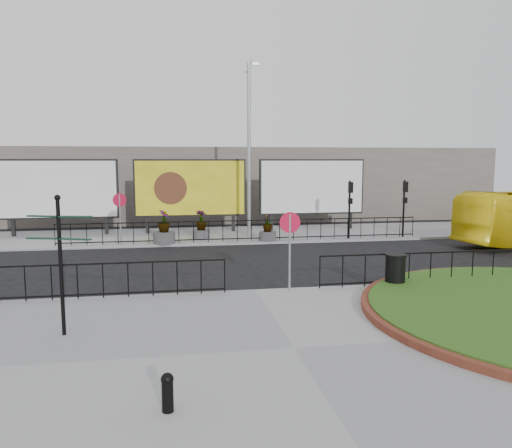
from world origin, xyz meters
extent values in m
plane|color=black|center=(0.00, 0.00, 0.00)|extent=(90.00, 90.00, 0.00)
cube|color=gray|center=(0.00, -5.00, 0.06)|extent=(30.00, 10.00, 0.12)
cube|color=gray|center=(0.00, 12.00, 0.06)|extent=(44.00, 6.00, 0.12)
cylinder|color=gray|center=(-5.00, 9.40, 1.32)|extent=(0.07, 0.07, 2.40)
cylinder|color=#A90B2C|center=(-5.00, 9.40, 2.27)|extent=(0.64, 0.03, 0.64)
cylinder|color=white|center=(-5.00, 9.42, 2.27)|extent=(0.50, 0.03, 0.50)
cylinder|color=gray|center=(1.00, -0.40, 1.32)|extent=(0.07, 0.07, 2.40)
cylinder|color=#A90B2C|center=(1.00, -0.40, 2.27)|extent=(0.64, 0.03, 0.64)
cylinder|color=white|center=(1.00, -0.38, 2.27)|extent=(0.50, 0.03, 0.50)
cube|color=black|center=(-10.90, 13.00, 0.62)|extent=(0.18, 0.18, 1.00)
cube|color=black|center=(-6.10, 13.00, 0.62)|extent=(0.18, 0.18, 1.00)
cube|color=black|center=(-8.50, 13.00, 2.62)|extent=(6.20, 0.25, 3.20)
cube|color=silver|center=(-8.50, 12.84, 2.62)|extent=(6.00, 0.06, 3.00)
cube|color=black|center=(-3.90, 13.00, 0.62)|extent=(0.18, 0.18, 1.00)
cube|color=black|center=(0.90, 13.00, 0.62)|extent=(0.18, 0.18, 1.00)
cube|color=black|center=(-1.50, 13.00, 2.62)|extent=(6.20, 0.25, 3.20)
cube|color=yellow|center=(-1.50, 12.84, 2.62)|extent=(6.00, 0.06, 3.00)
cube|color=black|center=(3.10, 13.00, 0.62)|extent=(0.18, 0.18, 1.00)
cube|color=black|center=(7.90, 13.00, 0.62)|extent=(0.18, 0.18, 1.00)
cube|color=black|center=(5.50, 13.00, 2.62)|extent=(6.20, 0.25, 3.20)
cube|color=silver|center=(5.50, 12.84, 2.62)|extent=(6.00, 0.06, 3.00)
cylinder|color=gray|center=(1.50, 11.00, 4.62)|extent=(0.18, 0.18, 9.00)
cylinder|color=gray|center=(1.50, 11.00, 8.97)|extent=(0.43, 0.10, 0.77)
cube|color=gray|center=(1.85, 11.00, 9.07)|extent=(0.35, 0.15, 0.12)
cylinder|color=black|center=(6.50, 9.40, 1.62)|extent=(0.10, 0.10, 3.00)
cube|color=black|center=(6.50, 9.28, 2.77)|extent=(0.22, 0.18, 0.55)
cube|color=black|center=(6.50, 9.28, 2.07)|extent=(0.20, 0.16, 0.30)
cylinder|color=black|center=(9.50, 9.40, 1.62)|extent=(0.10, 0.10, 3.00)
cube|color=black|center=(9.50, 9.28, 2.77)|extent=(0.22, 0.18, 0.55)
cube|color=black|center=(9.50, 9.28, 2.07)|extent=(0.20, 0.16, 0.30)
cube|color=slate|center=(0.00, 22.00, 2.50)|extent=(40.00, 10.00, 5.00)
cylinder|color=black|center=(-5.07, -3.30, 1.69)|extent=(0.09, 0.09, 3.15)
sphere|color=black|center=(-5.07, -3.30, 3.32)|extent=(0.14, 0.14, 0.14)
cube|color=black|center=(-5.44, -3.16, 2.89)|extent=(0.74, 0.39, 0.03)
cube|color=black|center=(-4.69, -3.38, 2.89)|extent=(0.75, 0.29, 0.03)
cube|color=black|center=(-5.45, -3.20, 2.39)|extent=(0.75, 0.32, 0.03)
cube|color=black|center=(-4.70, -3.44, 2.39)|extent=(0.74, 0.39, 0.03)
cylinder|color=black|center=(-2.67, -7.33, 0.38)|extent=(0.19, 0.19, 0.53)
sphere|color=black|center=(-2.67, -7.33, 0.67)|extent=(0.21, 0.21, 0.21)
cylinder|color=black|center=(4.38, -0.60, 0.63)|extent=(0.62, 0.62, 1.03)
cylinder|color=black|center=(4.38, -0.60, 1.18)|extent=(0.66, 0.66, 0.07)
cylinder|color=#4C4C4F|center=(-2.95, 9.40, 0.40)|extent=(1.07, 1.07, 0.56)
imported|color=#244512|center=(-2.95, 9.40, 1.21)|extent=(0.79, 0.79, 1.08)
cylinder|color=#4C4C4F|center=(-1.07, 10.45, 0.35)|extent=(0.90, 0.90, 0.47)
imported|color=#244512|center=(-1.07, 10.45, 1.11)|extent=(0.76, 0.76, 1.04)
cylinder|color=#4C4C4F|center=(2.20, 9.40, 0.35)|extent=(0.86, 0.86, 0.45)
imported|color=#244512|center=(2.20, 9.40, 1.03)|extent=(0.71, 0.71, 0.91)
camera|label=1|loc=(-2.53, -15.07, 4.16)|focal=35.00mm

